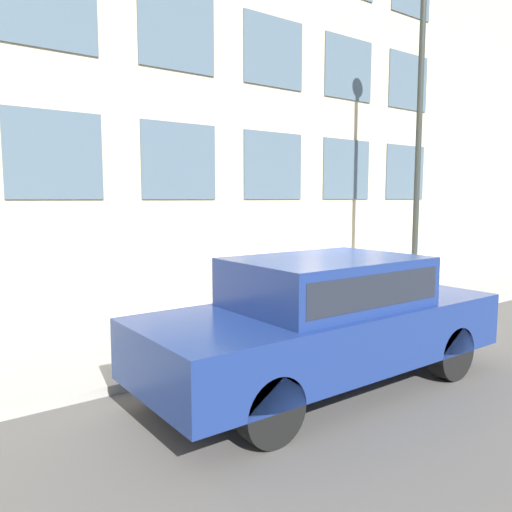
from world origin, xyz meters
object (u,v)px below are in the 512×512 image
(street_lamp, at_px, (420,109))
(parked_car_navy_near, at_px, (326,316))
(fire_hydrant, at_px, (282,314))
(person, at_px, (230,297))

(street_lamp, bearing_deg, parked_car_navy_near, 113.66)
(fire_hydrant, relative_size, street_lamp, 0.12)
(person, relative_size, parked_car_navy_near, 0.23)
(parked_car_navy_near, bearing_deg, street_lamp, -66.34)
(fire_hydrant, height_order, street_lamp, street_lamp)
(fire_hydrant, relative_size, person, 0.70)
(person, height_order, parked_car_navy_near, parked_car_navy_near)
(fire_hydrant, xyz_separation_m, person, (0.53, 0.65, 0.27))
(fire_hydrant, xyz_separation_m, parked_car_navy_near, (-1.69, 0.67, 0.40))
(fire_hydrant, xyz_separation_m, street_lamp, (0.28, -3.84, 3.70))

